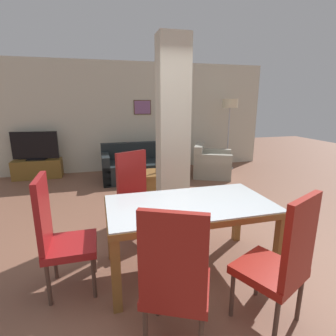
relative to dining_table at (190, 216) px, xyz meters
name	(u,v)px	position (x,y,z in m)	size (l,w,h in m)	color
ground_plane	(189,267)	(0.00, 0.00, -0.60)	(18.00, 18.00, 0.00)	brown
back_wall	(132,117)	(0.00, 4.44, 0.75)	(7.20, 0.09, 2.70)	beige
divider_pillar	(173,128)	(0.27, 1.58, 0.75)	(0.47, 0.37, 2.70)	beige
dining_table	(190,216)	(0.00, 0.00, 0.00)	(1.68, 0.91, 0.75)	brown
dining_chair_far_left	(137,193)	(-0.42, 0.87, -0.01)	(0.61, 0.61, 1.13)	maroon
dining_chair_head_left	(59,233)	(-1.26, 0.00, -0.01)	(0.46, 0.46, 1.13)	maroon
dining_chair_near_left	(175,278)	(-0.42, -0.88, -0.01)	(0.61, 0.61, 1.13)	maroon
dining_chair_near_right	(282,260)	(0.42, -0.89, -0.01)	(0.61, 0.61, 1.13)	maroon
sofa	(140,167)	(0.04, 3.50, -0.32)	(1.72, 0.94, 0.80)	black
armchair	(211,165)	(1.72, 3.28, -0.33)	(1.14, 1.14, 0.76)	#A09D8D
coffee_table	(153,183)	(0.10, 2.35, -0.37)	(0.59, 0.59, 0.45)	brown
bottle	(157,167)	(0.18, 2.29, -0.04)	(0.07, 0.07, 0.29)	#4C2D14
tv_stand	(38,169)	(-2.27, 4.16, -0.38)	(1.06, 0.40, 0.43)	brown
tv_screen	(35,146)	(-2.27, 4.16, 0.15)	(1.01, 0.24, 0.65)	black
floor_lamp	(230,110)	(2.44, 3.86, 0.94)	(0.39, 0.39, 1.81)	#B7B7BC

